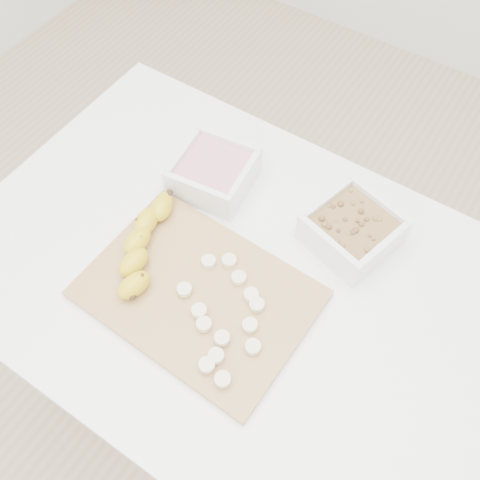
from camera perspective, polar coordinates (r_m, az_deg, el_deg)
The scene contains 7 objects.
ground at distance 1.66m, azimuth -0.59°, elevation -16.02°, with size 3.50×3.50×0.00m, color #C6AD89.
table at distance 1.05m, azimuth -0.90°, elevation -5.74°, with size 1.00×0.70×0.75m.
bowl_yogurt at distance 1.06m, azimuth -2.82°, elevation 7.28°, with size 0.16×0.16×0.07m.
bowl_granola at distance 0.99m, azimuth 11.89°, elevation 1.13°, with size 0.18×0.18×0.07m.
cutting_board at distance 0.94m, azimuth -4.48°, elevation -5.72°, with size 0.39×0.28×0.01m, color #A9784C.
banana at distance 0.97m, azimuth -10.22°, elevation -0.61°, with size 0.06×0.22×0.04m, color gold, non-canonical shape.
banana_slices at distance 0.90m, azimuth -1.66°, elevation -8.03°, with size 0.18×0.21×0.02m.
Camera 1 is at (0.28, -0.39, 1.59)m, focal length 40.00 mm.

